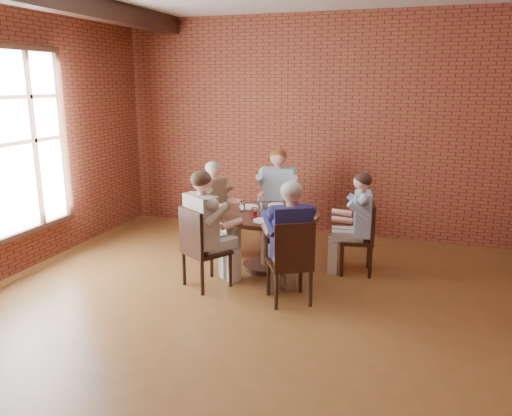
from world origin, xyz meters
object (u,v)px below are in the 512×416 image
(chair_d, at_px, (200,246))
(smartphone, at_px, (305,218))
(diner_a, at_px, (357,224))
(chair_e, at_px, (292,260))
(diner_e, at_px, (290,242))
(chair_b, at_px, (278,207))
(chair_c, at_px, (212,217))
(dining_table, at_px, (268,229))
(diner_c, at_px, (216,208))
(diner_d, at_px, (206,230))
(chair_a, at_px, (363,235))
(diner_b, at_px, (277,197))

(chair_d, height_order, smartphone, chair_d)
(smartphone, bearing_deg, diner_a, 12.69)
(chair_e, height_order, diner_e, diner_e)
(chair_b, relative_size, chair_c, 1.07)
(dining_table, xyz_separation_m, chair_b, (-0.19, 1.15, 0.00))
(chair_e, relative_size, diner_e, 0.70)
(diner_a, bearing_deg, chair_d, -67.00)
(diner_e, bearing_deg, chair_c, -71.88)
(chair_c, distance_m, smartphone, 1.62)
(chair_d, xyz_separation_m, smartphone, (1.08, 0.73, 0.23))
(chair_c, distance_m, diner_c, 0.17)
(diner_d, xyz_separation_m, diner_e, (1.04, -0.10, -0.02))
(diner_d, bearing_deg, diner_c, -39.79)
(diner_c, bearing_deg, chair_e, -109.39)
(smartphone, bearing_deg, chair_a, 10.64)
(diner_b, bearing_deg, diner_c, -147.27)
(dining_table, bearing_deg, chair_d, -122.48)
(chair_e, bearing_deg, diner_b, -99.90)
(diner_a, distance_m, chair_c, 2.10)
(chair_a, distance_m, diner_a, 0.17)
(dining_table, xyz_separation_m, diner_e, (0.52, -0.91, 0.15))
(diner_b, relative_size, diner_c, 1.09)
(diner_a, height_order, diner_b, diner_b)
(chair_a, distance_m, diner_b, 1.63)
(diner_a, xyz_separation_m, chair_c, (-2.08, 0.24, -0.15))
(chair_a, distance_m, chair_c, 2.18)
(dining_table, relative_size, chair_a, 1.43)
(diner_d, xyz_separation_m, smartphone, (1.03, 0.65, 0.06))
(dining_table, xyz_separation_m, chair_c, (-0.97, 0.43, -0.03))
(smartphone, bearing_deg, chair_c, 141.77)
(chair_b, xyz_separation_m, chair_e, (0.76, -2.14, -0.01))
(diner_d, relative_size, diner_e, 1.03)
(diner_a, bearing_deg, chair_c, -106.29)
(chair_c, bearing_deg, chair_b, -23.32)
(chair_b, bearing_deg, diner_a, -45.87)
(chair_c, distance_m, diner_e, 2.02)
(diner_b, bearing_deg, smartphone, -69.65)
(chair_b, height_order, diner_b, diner_b)
(diner_a, bearing_deg, dining_table, -90.00)
(dining_table, xyz_separation_m, diner_b, (-0.18, 1.05, 0.18))
(diner_e, bearing_deg, chair_a, -151.01)
(diner_d, bearing_deg, smartphone, -115.02)
(dining_table, relative_size, diner_e, 0.96)
(chair_a, height_order, chair_e, chair_e)
(chair_a, bearing_deg, dining_table, -90.00)
(diner_b, bearing_deg, diner_d, -109.75)
(diner_a, relative_size, smartphone, 8.81)
(chair_d, bearing_deg, chair_b, -67.83)
(diner_b, height_order, chair_e, diner_b)
(diner_b, distance_m, chair_c, 1.03)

